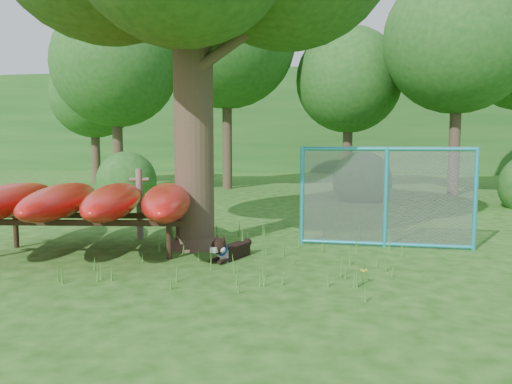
# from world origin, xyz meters

# --- Properties ---
(ground) EXTENTS (80.00, 80.00, 0.00)m
(ground) POSITION_xyz_m (0.00, 0.00, 0.00)
(ground) COLOR #1B4D0F
(ground) RESTS_ON ground
(wooden_post) EXTENTS (0.35, 0.21, 1.30)m
(wooden_post) POSITION_xyz_m (-2.15, 2.03, 0.69)
(wooden_post) COLOR #675D4D
(wooden_post) RESTS_ON ground
(kayak_rack) EXTENTS (4.13, 3.68, 1.11)m
(kayak_rack) POSITION_xyz_m (-2.47, 0.76, 0.85)
(kayak_rack) COLOR black
(kayak_rack) RESTS_ON ground
(husky_dog) EXTENTS (0.49, 0.92, 0.43)m
(husky_dog) POSITION_xyz_m (-0.13, 0.74, 0.15)
(husky_dog) COLOR black
(husky_dog) RESTS_ON ground
(fence_section) EXTENTS (2.93, 0.10, 2.85)m
(fence_section) POSITION_xyz_m (2.26, 2.17, 0.86)
(fence_section) COLOR #2AACC6
(fence_section) RESTS_ON ground
(wildflower_clump) EXTENTS (0.09, 0.09, 0.20)m
(wildflower_clump) POSITION_xyz_m (1.85, -0.21, 0.16)
(wildflower_clump) COLOR #417F29
(wildflower_clump) RESTS_ON ground
(bg_tree_a) EXTENTS (4.40, 4.40, 6.70)m
(bg_tree_a) POSITION_xyz_m (-6.50, 10.00, 4.48)
(bg_tree_a) COLOR #3D2F21
(bg_tree_a) RESTS_ON ground
(bg_tree_b) EXTENTS (5.20, 5.20, 8.22)m
(bg_tree_b) POSITION_xyz_m (-3.00, 12.00, 5.61)
(bg_tree_b) COLOR #3D2F21
(bg_tree_b) RESTS_ON ground
(bg_tree_c) EXTENTS (4.00, 4.00, 6.12)m
(bg_tree_c) POSITION_xyz_m (1.50, 13.00, 4.11)
(bg_tree_c) COLOR #3D2F21
(bg_tree_c) RESTS_ON ground
(bg_tree_d) EXTENTS (4.80, 4.80, 7.50)m
(bg_tree_d) POSITION_xyz_m (5.00, 11.00, 5.08)
(bg_tree_d) COLOR #3D2F21
(bg_tree_d) RESTS_ON ground
(bg_tree_f) EXTENTS (3.60, 3.60, 5.55)m
(bg_tree_f) POSITION_xyz_m (-9.00, 13.00, 3.73)
(bg_tree_f) COLOR #3D2F21
(bg_tree_f) RESTS_ON ground
(shrub_left) EXTENTS (1.80, 1.80, 1.80)m
(shrub_left) POSITION_xyz_m (-5.00, 7.50, 0.00)
(shrub_left) COLOR #1D531A
(shrub_left) RESTS_ON ground
(shrub_mid) EXTENTS (1.80, 1.80, 1.80)m
(shrub_mid) POSITION_xyz_m (2.00, 9.00, 0.00)
(shrub_mid) COLOR #1D531A
(shrub_mid) RESTS_ON ground
(wooded_hillside) EXTENTS (80.00, 12.00, 6.00)m
(wooded_hillside) POSITION_xyz_m (0.00, 28.00, 3.00)
(wooded_hillside) COLOR #1D531A
(wooded_hillside) RESTS_ON ground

